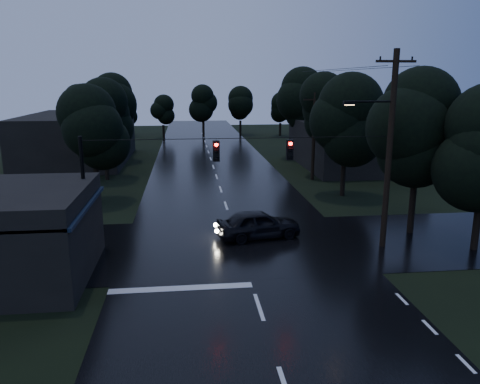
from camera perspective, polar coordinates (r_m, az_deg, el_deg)
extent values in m
cube|color=black|center=(42.22, -2.88, 1.84)|extent=(12.00, 120.00, 0.02)
cube|color=black|center=(24.91, -0.15, -6.51)|extent=(60.00, 9.00, 0.02)
cube|color=black|center=(22.22, -25.78, -1.74)|extent=(6.00, 7.00, 0.12)
cube|color=black|center=(21.41, -18.18, -1.59)|extent=(0.30, 7.00, 0.15)
cylinder|color=black|center=(19.20, -20.15, -8.84)|extent=(0.10, 0.10, 3.00)
cylinder|color=black|center=(24.73, -17.00, -3.61)|extent=(0.10, 0.10, 3.00)
cube|color=#FBC964|center=(20.20, -19.00, -4.61)|extent=(0.06, 1.60, 0.50)
cube|color=#FBC964|center=(22.73, -17.59, -2.52)|extent=(0.06, 1.20, 0.50)
cube|color=black|center=(48.63, 13.55, 5.66)|extent=(10.00, 14.00, 4.40)
cube|color=black|center=(52.86, -19.07, 6.22)|extent=(10.00, 16.00, 5.00)
cylinder|color=black|center=(24.70, 17.74, 4.66)|extent=(0.30, 0.30, 10.00)
cube|color=black|center=(24.46, 18.49, 14.88)|extent=(2.00, 0.12, 0.12)
cylinder|color=black|center=(24.04, 15.73, 10.56)|extent=(2.20, 0.10, 0.10)
cube|color=black|center=(23.65, 13.21, 10.55)|extent=(0.60, 0.25, 0.18)
cube|color=#FFB266|center=(23.65, 13.20, 10.31)|extent=(0.45, 0.18, 0.03)
cylinder|color=black|center=(41.03, 8.97, 6.66)|extent=(0.30, 0.30, 7.50)
cube|color=black|center=(40.78, 9.14, 11.05)|extent=(2.00, 0.12, 0.12)
cylinder|color=black|center=(23.46, -18.40, -0.83)|extent=(0.18, 0.18, 6.00)
cylinder|color=black|center=(22.58, 0.12, 6.57)|extent=(15.00, 0.03, 0.03)
cube|color=black|center=(22.55, -2.92, 5.01)|extent=(0.32, 0.25, 1.00)
sphere|color=#FF0C07|center=(22.41, -2.89, 4.95)|extent=(0.18, 0.18, 0.18)
cube|color=black|center=(23.06, 6.08, 5.13)|extent=(0.32, 0.25, 1.00)
sphere|color=#FF0C07|center=(22.91, 6.16, 5.08)|extent=(0.18, 0.18, 0.18)
cylinder|color=black|center=(28.25, 20.21, -1.96)|extent=(0.36, 0.36, 2.80)
sphere|color=black|center=(27.59, 20.78, 4.87)|extent=(4.48, 4.48, 4.48)
sphere|color=black|center=(27.46, 20.99, 7.34)|extent=(4.48, 4.48, 4.48)
sphere|color=black|center=(27.37, 21.20, 9.83)|extent=(4.48, 4.48, 4.48)
cylinder|color=black|center=(26.81, 26.86, -3.80)|extent=(0.36, 0.36, 2.45)
cylinder|color=black|center=(34.65, -17.03, 0.74)|extent=(0.36, 0.36, 2.45)
sphere|color=black|center=(34.15, -17.37, 5.61)|extent=(3.92, 3.92, 3.92)
sphere|color=black|center=(34.03, -17.50, 7.36)|extent=(3.92, 3.92, 3.92)
sphere|color=black|center=(33.95, -17.62, 9.12)|extent=(3.92, 3.92, 3.92)
cylinder|color=black|center=(42.47, -15.95, 3.20)|extent=(0.36, 0.36, 2.62)
sphere|color=black|center=(42.05, -16.23, 7.48)|extent=(4.20, 4.20, 4.20)
sphere|color=black|center=(41.95, -16.34, 9.00)|extent=(4.20, 4.20, 4.20)
sphere|color=black|center=(41.89, -16.44, 10.54)|extent=(4.20, 4.20, 4.20)
cylinder|color=black|center=(52.31, -14.90, 5.22)|extent=(0.36, 0.36, 2.80)
sphere|color=black|center=(51.96, -15.12, 8.93)|extent=(4.48, 4.48, 4.48)
sphere|color=black|center=(51.88, -15.21, 10.25)|extent=(4.48, 4.48, 4.48)
sphere|color=black|center=(51.84, -15.29, 11.58)|extent=(4.48, 4.48, 4.48)
cylinder|color=black|center=(35.96, 12.43, 1.61)|extent=(0.36, 0.36, 2.62)
sphere|color=black|center=(35.46, 12.69, 6.66)|extent=(4.20, 4.20, 4.20)
sphere|color=black|center=(35.35, 12.78, 8.47)|extent=(4.20, 4.20, 4.20)
sphere|color=black|center=(35.27, 12.88, 10.29)|extent=(4.20, 4.20, 4.20)
cylinder|color=black|center=(43.62, 9.82, 3.90)|extent=(0.36, 0.36, 2.80)
sphere|color=black|center=(43.19, 10.00, 8.35)|extent=(4.48, 4.48, 4.48)
sphere|color=black|center=(43.10, 10.07, 9.94)|extent=(4.48, 4.48, 4.48)
sphere|color=black|center=(43.05, 10.13, 11.54)|extent=(4.48, 4.48, 4.48)
cylinder|color=black|center=(53.30, 7.45, 5.80)|extent=(0.36, 0.36, 2.97)
sphere|color=black|center=(52.95, 7.57, 9.68)|extent=(4.76, 4.76, 4.76)
sphere|color=black|center=(52.88, 7.61, 11.06)|extent=(4.76, 4.76, 4.76)
sphere|color=black|center=(52.84, 7.66, 12.44)|extent=(4.76, 4.76, 4.76)
imported|color=black|center=(25.84, 2.27, -3.92)|extent=(4.90, 2.69, 1.58)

